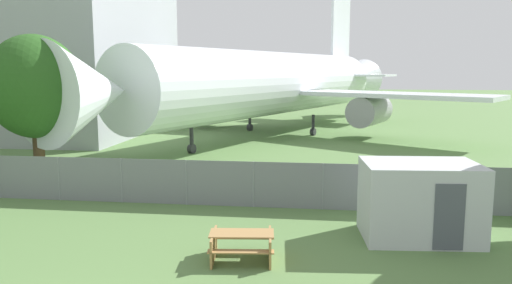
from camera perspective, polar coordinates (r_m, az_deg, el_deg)
name	(u,v)px	position (r m, az deg, el deg)	size (l,w,h in m)	color
hangar_building	(16,51)	(45.46, -25.71, 9.38)	(21.73, 17.95, 14.73)	#9EA3A8
perimeter_fence	(186,182)	(18.99, -7.97, -4.59)	(56.07, 0.07, 1.71)	gray
airplane	(274,84)	(38.72, 2.07, 6.66)	(30.85, 39.36, 13.56)	white
portable_cabin	(420,201)	(15.90, 18.20, -6.38)	(3.54, 2.59, 2.31)	silver
picnic_bench_near_cabin	(242,243)	(13.62, -1.64, -11.45)	(1.86, 1.58, 0.76)	#A37A47
tree_behind_benches	(35,87)	(23.85, -23.95, 5.76)	(4.10, 4.10, 6.58)	#4C3823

